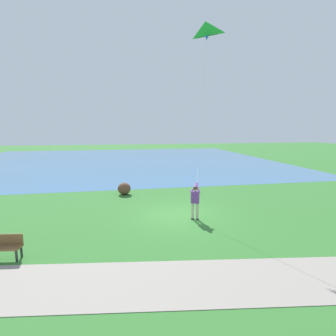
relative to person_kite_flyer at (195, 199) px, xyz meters
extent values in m
plane|color=#33702D|center=(0.79, 0.65, -1.05)|extent=(120.00, 120.00, 0.00)
cube|color=teal|center=(24.81, 4.65, -1.04)|extent=(36.00, 44.00, 0.01)
cube|color=gray|center=(-4.94, 2.65, -1.04)|extent=(6.40, 32.05, 0.02)
cube|color=#232328|center=(0.05, 0.11, -1.02)|extent=(0.26, 0.20, 0.06)
cylinder|color=beige|center=(0.03, 0.12, -0.60)|extent=(0.14, 0.14, 0.82)
cube|color=#232328|center=(-0.05, -0.11, -1.02)|extent=(0.26, 0.20, 0.06)
cylinder|color=beige|center=(-0.07, -0.10, -0.60)|extent=(0.14, 0.14, 0.82)
cube|color=#753899|center=(-0.02, 0.01, 0.11)|extent=(0.37, 0.46, 0.60)
sphere|color=#996B4C|center=(-0.02, 0.01, 0.57)|extent=(0.22, 0.22, 0.22)
ellipsoid|color=black|center=(-0.03, 0.02, 0.61)|extent=(0.30, 0.30, 0.13)
cylinder|color=#753899|center=(0.22, -0.01, 0.56)|extent=(0.39, 0.51, 0.43)
cylinder|color=#753899|center=(0.14, -0.17, 0.56)|extent=(0.56, 0.12, 0.43)
sphere|color=#996B4C|center=(0.32, -0.16, 0.69)|extent=(0.10, 0.10, 0.10)
pyramid|color=green|center=(2.51, -1.15, 8.99)|extent=(1.32, 1.42, 0.65)
cone|color=blue|center=(2.69, -1.30, 8.58)|extent=(0.28, 0.28, 0.22)
cylinder|color=black|center=(2.69, -1.30, 8.69)|extent=(0.90, 1.05, 0.02)
cylinder|color=silver|center=(1.50, -0.73, 4.61)|extent=(2.38, 1.16, 7.84)
cube|color=brown|center=(-2.47, 7.88, -0.37)|extent=(0.23, 1.49, 0.40)
cube|color=#2D2D33|center=(-2.90, 7.26, -0.82)|extent=(0.07, 0.07, 0.45)
cube|color=#2D2D33|center=(-2.58, 7.22, -0.82)|extent=(0.07, 0.07, 0.45)
ellipsoid|color=brown|center=(5.50, 3.54, -0.63)|extent=(0.86, 0.90, 0.84)
camera|label=1|loc=(-11.73, 3.47, 3.55)|focal=26.59mm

